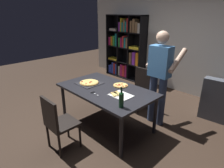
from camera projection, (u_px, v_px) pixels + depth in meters
name	position (u px, v px, depth m)	size (l,w,h in m)	color
ground_plane	(106.00, 124.00, 3.68)	(12.00, 12.00, 0.00)	#38281E
back_wall	(180.00, 38.00, 4.87)	(6.40, 0.10, 2.80)	silver
dining_table	(106.00, 92.00, 3.44)	(1.74, 1.02, 0.75)	#232328
chair_near_camera	(57.00, 121.00, 2.85)	(0.42, 0.42, 0.90)	black
chair_far_side	(140.00, 87.00, 4.15)	(0.42, 0.42, 0.90)	black
bookshelf	(126.00, 48.00, 5.99)	(1.40, 0.35, 1.95)	black
person_serving_pizza	(160.00, 73.00, 3.43)	(0.55, 0.54, 1.75)	#38476B
pepperoni_pizza_on_tray	(89.00, 83.00, 3.65)	(0.42, 0.42, 0.04)	#2D2D33
pizza_slices_on_towel	(119.00, 95.00, 3.14)	(0.36, 0.28, 0.03)	white
wine_bottle	(121.00, 100.00, 2.72)	(0.07, 0.07, 0.32)	#194723
kitchen_scissors	(94.00, 93.00, 3.22)	(0.20, 0.09, 0.01)	silver
second_pizza_plain	(121.00, 85.00, 3.54)	(0.27, 0.27, 0.03)	tan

